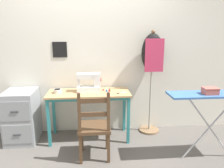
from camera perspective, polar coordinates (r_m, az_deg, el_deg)
The scene contains 14 objects.
ground_plane at distance 3.24m, azimuth -5.85°, elevation -15.78°, with size 14.00×14.00×0.00m, color #5B5651.
wall_back at distance 3.41m, azimuth -6.25°, elevation 8.27°, with size 10.00×0.06×2.55m.
sewing_table at distance 3.21m, azimuth -6.07°, elevation -3.77°, with size 1.19×0.50×0.73m.
sewing_machine at distance 3.20m, azimuth -5.73°, elevation 0.29°, with size 0.35×0.19×0.29m.
fabric_bowl at distance 3.22m, azimuth -14.05°, elevation -1.77°, with size 0.12×0.12×0.06m.
scissors at distance 3.13m, azimuth 2.14°, elevation -2.35°, with size 0.15×0.10×0.01m.
thread_spool_near_machine at distance 3.25m, azimuth -2.32°, elevation -1.52°, with size 0.03×0.03×0.03m.
thread_spool_mid_table at distance 3.18m, azimuth -1.41°, elevation -1.73°, with size 0.03×0.03×0.04m.
thread_spool_far_edge at distance 3.20m, azimuth -0.65°, elevation -1.65°, with size 0.03×0.03×0.04m.
wooden_chair at distance 2.79m, azimuth -4.67°, elevation -11.18°, with size 0.40×0.38×0.91m.
filing_cabinet at distance 3.49m, azimuth -22.46°, elevation -7.73°, with size 0.43×0.54×0.76m.
dress_form at distance 3.37m, azimuth 10.43°, elevation 6.55°, with size 0.33×0.32×1.61m.
ironing_board at distance 2.91m, azimuth 24.87°, elevation -3.21°, with size 1.09×0.30×0.87m.
storage_box at distance 2.83m, azimuth 24.26°, elevation -1.63°, with size 0.17×0.13×0.08m.
Camera 1 is at (0.08, -2.83, 1.59)m, focal length 35.00 mm.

